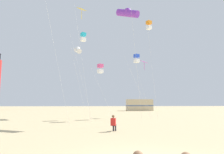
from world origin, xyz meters
TOP-DOWN VIEW (x-y plane):
  - kite_flyer_standing at (-0.47, 7.73)m, footprint 0.45×0.56m
  - kite_tube_violet at (1.25, 11.94)m, footprint 2.48×2.36m
  - kite_box_rainbow at (-1.39, 18.08)m, footprint 2.87×2.09m
  - kite_diamond_magenta at (4.98, 21.28)m, footprint 2.16×2.16m
  - kite_box_orange at (5.10, 18.50)m, footprint 1.20×1.15m
  - kite_diamond_gold at (-3.59, 15.14)m, footprint 1.96×1.85m
  - kite_tube_white at (-4.62, 21.02)m, footprint 2.21×2.73m
  - kite_box_cyan at (-3.72, 19.21)m, footprint 2.98×2.01m
  - kite_box_blue at (3.53, 19.47)m, footprint 3.28×2.30m
  - rv_van_tan at (8.46, 42.26)m, footprint 6.54×2.63m

SIDE VIEW (x-z plane):
  - kite_flyer_standing at x=-0.47m, z-range 0.03..1.19m
  - rv_van_tan at x=8.46m, z-range -0.01..2.79m
  - kite_box_rainbow at x=-1.39m, z-range 2.85..9.73m
  - kite_diamond_magenta at x=4.98m, z-range 3.56..11.70m
  - kite_box_blue at x=3.53m, z-range 3.70..12.27m
  - kite_tube_white at x=-4.62m, z-range 4.37..14.51m
  - kite_box_cyan at x=-3.72m, z-range 5.07..16.42m
  - kite_tube_violet at x=1.25m, z-range 5.10..16.71m
  - kite_diamond_gold at x=-3.59m, z-range 5.62..18.59m
  - kite_box_orange at x=5.10m, z-range 5.87..18.83m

